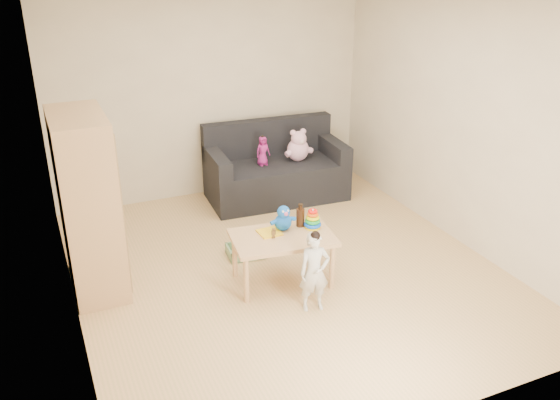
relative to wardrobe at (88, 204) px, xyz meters
name	(u,v)px	position (x,y,z in m)	size (l,w,h in m)	color
room	(286,146)	(1.76, -0.46, 0.46)	(4.50, 4.50, 4.50)	tan
wardrobe	(88,204)	(0.00, 0.00, 0.00)	(0.47, 0.93, 1.68)	#E2AC7C
sofa	(276,180)	(2.40, 1.23, -0.60)	(1.71, 0.85, 0.48)	black
play_table	(283,259)	(1.63, -0.67, -0.59)	(0.95, 0.60, 0.50)	tan
storage_bin	(246,251)	(1.49, -0.04, -0.78)	(0.38, 0.28, 0.11)	gray
toddler	(314,273)	(1.70, -1.19, -0.48)	(0.27, 0.18, 0.73)	silver
pink_bear	(298,147)	(2.68, 1.20, -0.19)	(0.30, 0.26, 0.34)	#F5B5DA
doll	(263,151)	(2.21, 1.21, -0.18)	(0.18, 0.12, 0.36)	#AD2081
ring_stacker	(313,221)	(1.96, -0.63, -0.27)	(0.17, 0.17, 0.19)	yellow
brown_bottle	(300,217)	(1.87, -0.55, -0.24)	(0.08, 0.08, 0.23)	black
blue_plush	(283,217)	(1.69, -0.55, -0.21)	(0.21, 0.17, 0.26)	blue
wooden_figure	(274,233)	(1.53, -0.68, -0.29)	(0.04, 0.04, 0.11)	brown
yellow_book	(269,232)	(1.54, -0.57, -0.33)	(0.20, 0.20, 0.02)	yellow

